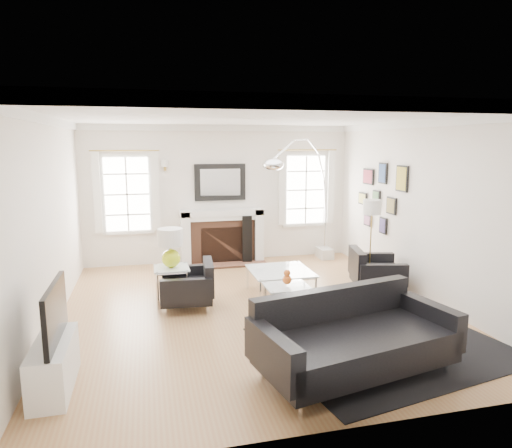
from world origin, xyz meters
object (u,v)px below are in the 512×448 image
object	(u,v)px
sofa	(352,339)
armchair_right	(374,272)
armchair_left	(190,286)
fireplace	(222,237)
arc_floor_lamp	(302,197)
coffee_table	(280,272)
gourd_lamp	(171,245)

from	to	relation	value
sofa	armchair_right	distance (m)	2.90
armchair_left	armchair_right	bearing A→B (deg)	0.68
fireplace	arc_floor_lamp	size ratio (longest dim) A/B	0.65
coffee_table	gourd_lamp	size ratio (longest dim) A/B	1.60
coffee_table	armchair_left	bearing A→B (deg)	-173.17
armchair_right	arc_floor_lamp	size ratio (longest dim) A/B	0.39
armchair_left	fireplace	bearing A→B (deg)	70.03
armchair_right	coffee_table	size ratio (longest dim) A/B	1.06
armchair_right	coffee_table	distance (m)	1.59
fireplace	arc_floor_lamp	xyz separation A→B (m)	(1.43, -0.80, 0.88)
armchair_left	arc_floor_lamp	size ratio (longest dim) A/B	0.35
armchair_right	coffee_table	world-z (taller)	armchair_right
armchair_right	coffee_table	bearing A→B (deg)	174.98
armchair_left	coffee_table	size ratio (longest dim) A/B	0.95
sofa	armchair_right	size ratio (longest dim) A/B	2.25
fireplace	armchair_right	distance (m)	3.25
fireplace	armchair_left	bearing A→B (deg)	-109.97
arc_floor_lamp	gourd_lamp	bearing A→B (deg)	-150.65
armchair_left	gourd_lamp	bearing A→B (deg)	140.75
gourd_lamp	arc_floor_lamp	world-z (taller)	arc_floor_lamp
sofa	arc_floor_lamp	distance (m)	4.29
fireplace	arc_floor_lamp	bearing A→B (deg)	-29.06
fireplace	armchair_left	size ratio (longest dim) A/B	1.87
gourd_lamp	fireplace	bearing A→B (deg)	62.85
fireplace	coffee_table	xyz separation A→B (m)	(0.56, -2.29, -0.15)
fireplace	arc_floor_lamp	distance (m)	1.86
armchair_left	gourd_lamp	xyz separation A→B (m)	(-0.26, 0.21, 0.60)
sofa	gourd_lamp	bearing A→B (deg)	123.70
armchair_left	arc_floor_lamp	bearing A→B (deg)	35.60
armchair_left	armchair_right	world-z (taller)	armchair_right
arc_floor_lamp	fireplace	bearing A→B (deg)	150.94
sofa	arc_floor_lamp	size ratio (longest dim) A/B	0.88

